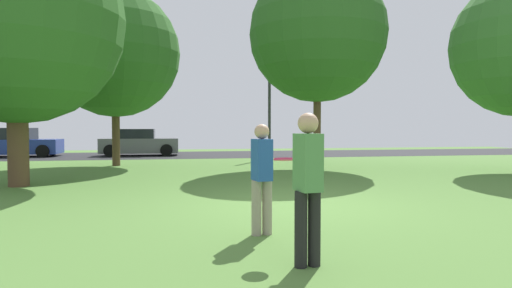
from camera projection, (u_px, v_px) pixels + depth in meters
ground_plane at (292, 205)px, 8.38m from camera, size 44.00×44.00×0.00m
road_strip at (217, 154)px, 24.10m from camera, size 44.00×6.40×0.01m
maple_tree_near at (115, 53)px, 16.90m from camera, size 5.05×5.05×6.97m
oak_tree_right at (15, 18)px, 10.92m from camera, size 5.42×5.42×7.02m
oak_tree_center at (318, 34)px, 16.05m from camera, size 5.11×5.11×7.57m
person_thrower at (262, 175)px, 6.04m from camera, size 0.30×0.35×1.56m
person_catcher at (308, 182)px, 4.65m from camera, size 0.30×0.35×1.67m
frisbee_disc at (285, 159)px, 5.26m from camera, size 0.31×0.31×0.06m
parked_car_blue at (17, 144)px, 22.31m from camera, size 4.11×1.93×1.49m
parked_car_grey at (139, 143)px, 23.19m from camera, size 4.06×1.99×1.43m
street_lamp_post at (269, 112)px, 20.67m from camera, size 0.14×0.14×4.50m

